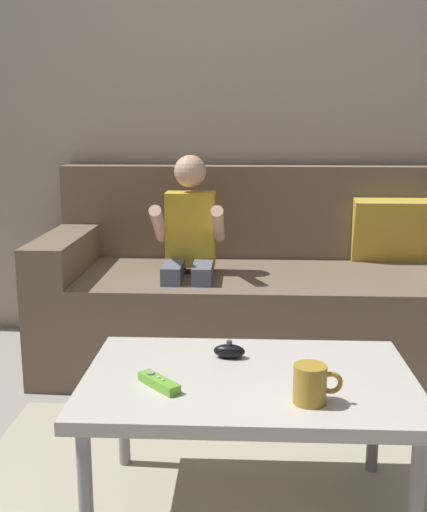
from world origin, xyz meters
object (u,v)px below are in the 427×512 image
(coffee_table, at_px, (249,389))
(coffee_mug, at_px, (311,385))
(nunchuk_black, at_px, (228,351))
(person_seated_on_couch, at_px, (189,250))
(game_remote_lime_near_edge, at_px, (159,383))
(couch, at_px, (268,294))

(coffee_table, height_order, coffee_mug, coffee_mug)
(coffee_mug, bearing_deg, nunchuk_black, 125.67)
(person_seated_on_couch, height_order, game_remote_lime_near_edge, person_seated_on_couch)
(person_seated_on_couch, bearing_deg, coffee_mug, -71.52)
(game_remote_lime_near_edge, relative_size, nunchuk_black, 1.36)
(couch, relative_size, nunchuk_black, 20.94)
(nunchuk_black, distance_m, coffee_mug, 0.35)
(nunchuk_black, xyz_separation_m, coffee_mug, (0.21, -0.29, 0.03))
(game_remote_lime_near_edge, bearing_deg, person_seated_on_couch, 90.93)
(couch, height_order, coffee_table, couch)
(person_seated_on_couch, xyz_separation_m, nunchuk_black, (0.19, -0.89, -0.11))
(couch, relative_size, coffee_table, 2.23)
(coffee_table, bearing_deg, nunchuk_black, 115.10)
(coffee_table, distance_m, coffee_mug, 0.23)
(nunchuk_black, bearing_deg, couch, 81.80)
(coffee_table, relative_size, game_remote_lime_near_edge, 6.91)
(coffee_table, height_order, nunchuk_black, nunchuk_black)
(nunchuk_black, height_order, coffee_mug, coffee_mug)
(nunchuk_black, bearing_deg, game_remote_lime_near_edge, -128.94)
(game_remote_lime_near_edge, height_order, coffee_mug, coffee_mug)
(coffee_table, bearing_deg, coffee_mug, -47.57)
(coffee_table, xyz_separation_m, coffee_mug, (0.15, -0.16, 0.09))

